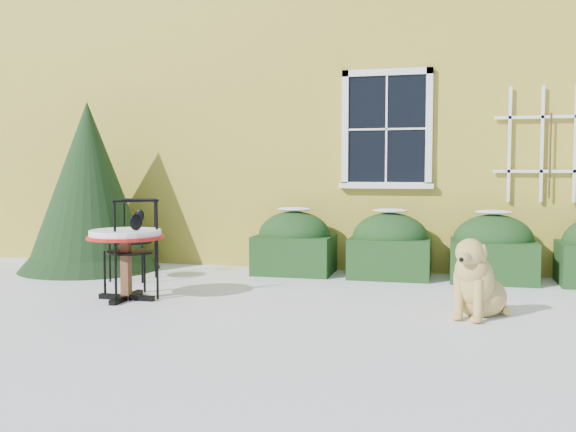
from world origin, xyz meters
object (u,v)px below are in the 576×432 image
(patio_chair_near, at_px, (132,249))
(patio_chair_far, at_px, (134,239))
(evergreen_shrub, at_px, (89,202))
(bistro_table, at_px, (126,242))
(dog, at_px, (476,284))

(patio_chair_near, height_order, patio_chair_far, patio_chair_near)
(evergreen_shrub, distance_m, patio_chair_far, 1.27)
(bistro_table, height_order, patio_chair_far, patio_chair_far)
(evergreen_shrub, distance_m, bistro_table, 2.46)
(dog, bearing_deg, bistro_table, -157.07)
(bistro_table, distance_m, dog, 3.67)
(evergreen_shrub, relative_size, patio_chair_near, 2.17)
(evergreen_shrub, height_order, patio_chair_far, evergreen_shrub)
(patio_chair_far, bearing_deg, patio_chair_near, -66.97)
(patio_chair_near, bearing_deg, bistro_table, 27.37)
(evergreen_shrub, xyz_separation_m, dog, (5.23, -1.81, -0.64))
(patio_chair_far, bearing_deg, evergreen_shrub, 145.77)
(evergreen_shrub, bearing_deg, patio_chair_near, -48.12)
(bistro_table, height_order, patio_chair_near, patio_chair_near)
(evergreen_shrub, xyz_separation_m, bistro_table, (1.57, -1.87, -0.32))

